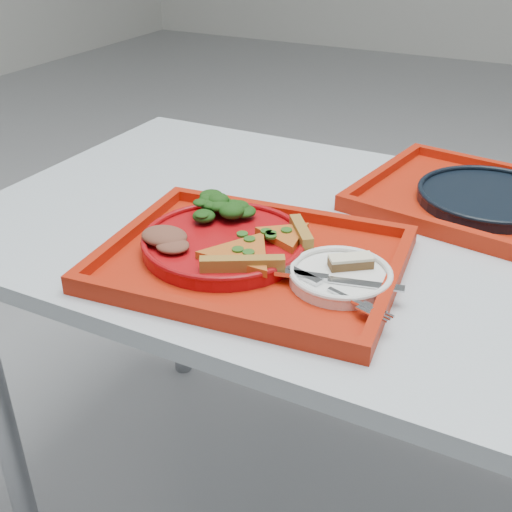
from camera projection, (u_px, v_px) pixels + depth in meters
name	position (u px, v px, depth m)	size (l,w,h in m)	color
table	(418.00, 287.00, 1.09)	(1.60, 0.80, 0.75)	#A9B4BE
tray_main	(252.00, 263.00, 1.00)	(0.45, 0.35, 0.01)	#A51C08
tray_far	(488.00, 205.00, 1.18)	(0.45, 0.35, 0.01)	#A51C08
dinner_plate	(224.00, 244.00, 1.02)	(0.26, 0.26, 0.02)	#9A0A0E
side_plate	(340.00, 278.00, 0.93)	(0.15, 0.15, 0.01)	white
navy_plate	(489.00, 198.00, 1.18)	(0.26, 0.26, 0.02)	black
pizza_slice_a	(242.00, 252.00, 0.96)	(0.14, 0.12, 0.02)	#C38220
pizza_slice_b	(285.00, 233.00, 1.01)	(0.10, 0.09, 0.02)	#C38220
salad_heap	(217.00, 206.00, 1.07)	(0.10, 0.09, 0.05)	black
meat_portion	(164.00, 236.00, 1.00)	(0.08, 0.06, 0.02)	brown
dessert_bar	(351.00, 262.00, 0.94)	(0.07, 0.06, 0.02)	#4D2E19
knife	(339.00, 280.00, 0.91)	(0.18, 0.02, 0.01)	silver
fork	(328.00, 287.00, 0.89)	(0.18, 0.02, 0.01)	silver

